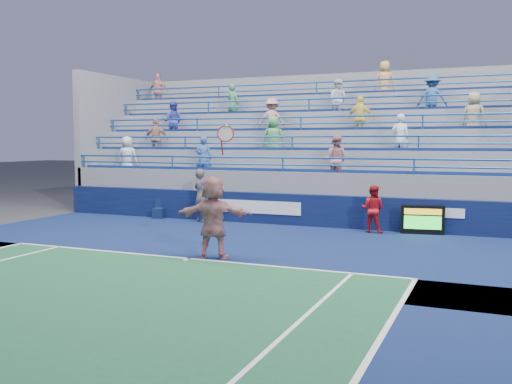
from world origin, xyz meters
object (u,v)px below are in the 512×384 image
at_px(judge_chair, 159,213).
at_px(tennis_player, 213,217).
at_px(line_judge, 201,196).
at_px(ball_girl, 373,209).
at_px(serve_speed_board, 423,220).

relative_size(judge_chair, tennis_player, 0.21).
bearing_deg(tennis_player, line_judge, 121.09).
bearing_deg(ball_girl, serve_speed_board, -165.46).
xyz_separation_m(judge_chair, line_judge, (1.97, -0.27, 0.74)).
height_order(line_judge, ball_girl, line_judge).
distance_m(serve_speed_board, ball_girl, 1.57).
relative_size(judge_chair, ball_girl, 0.46).
xyz_separation_m(judge_chair, ball_girl, (8.18, -0.27, 0.54)).
relative_size(serve_speed_board, tennis_player, 0.40).
xyz_separation_m(judge_chair, tennis_player, (5.32, -5.83, 0.81)).
xyz_separation_m(serve_speed_board, judge_chair, (-9.69, 0.02, -0.23)).
bearing_deg(line_judge, serve_speed_board, -153.18).
distance_m(tennis_player, line_judge, 6.50).
xyz_separation_m(tennis_player, line_judge, (-3.35, 5.56, -0.07)).
bearing_deg(line_judge, tennis_player, 146.08).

